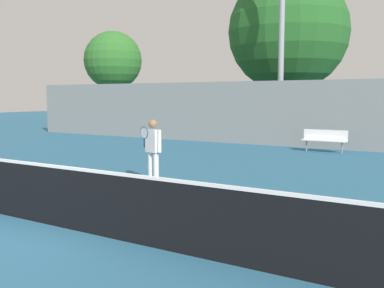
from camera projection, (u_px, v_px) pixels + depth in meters
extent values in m
plane|color=#285B7A|center=(57.00, 226.00, 7.71)|extent=(100.00, 100.00, 0.00)
cube|color=black|center=(57.00, 197.00, 7.65)|extent=(11.50, 0.03, 1.01)
cube|color=white|center=(56.00, 167.00, 7.60)|extent=(11.50, 0.04, 0.05)
cylinder|color=silver|center=(151.00, 168.00, 11.39)|extent=(0.14, 0.14, 0.83)
cylinder|color=silver|center=(156.00, 169.00, 11.24)|extent=(0.14, 0.14, 0.83)
cube|color=white|center=(153.00, 141.00, 11.24)|extent=(0.42, 0.29, 0.57)
cylinder|color=white|center=(147.00, 140.00, 11.41)|extent=(0.10, 0.10, 0.55)
cylinder|color=white|center=(159.00, 141.00, 11.07)|extent=(0.10, 0.10, 0.55)
sphere|color=#8E6647|center=(153.00, 124.00, 11.20)|extent=(0.22, 0.22, 0.22)
cylinder|color=black|center=(144.00, 143.00, 11.05)|extent=(0.03, 0.03, 0.22)
torus|color=#28519E|center=(144.00, 133.00, 11.03)|extent=(0.31, 0.10, 0.31)
cylinder|color=silver|center=(144.00, 133.00, 11.03)|extent=(0.26, 0.07, 0.27)
cube|color=white|center=(324.00, 141.00, 17.87)|extent=(1.76, 0.40, 0.04)
cylinder|color=gray|center=(307.00, 146.00, 18.26)|extent=(0.06, 0.06, 0.45)
cylinder|color=gray|center=(342.00, 148.00, 17.53)|extent=(0.06, 0.06, 0.45)
cube|color=white|center=(325.00, 135.00, 18.00)|extent=(1.76, 0.04, 0.40)
cylinder|color=#939399|center=(281.00, 36.00, 20.56)|extent=(0.26, 0.26, 9.94)
cube|color=gray|center=(309.00, 114.00, 19.33)|extent=(33.25, 0.06, 2.93)
cylinder|color=brown|center=(286.00, 108.00, 25.51)|extent=(0.44, 0.44, 3.14)
sphere|color=#235B23|center=(288.00, 32.00, 25.06)|extent=(6.68, 6.68, 6.68)
cylinder|color=brown|center=(114.00, 105.00, 33.58)|extent=(0.47, 0.47, 3.18)
sphere|color=#2D6B28|center=(113.00, 60.00, 33.23)|extent=(4.27, 4.27, 4.27)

